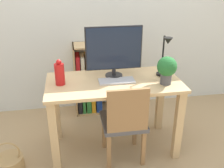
% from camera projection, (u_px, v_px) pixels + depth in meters
% --- Properties ---
extents(ground_plane, '(10.00, 10.00, 0.00)m').
position_uv_depth(ground_plane, '(114.00, 146.00, 2.76)').
color(ground_plane, tan).
extents(wall_back, '(8.00, 0.05, 2.60)m').
position_uv_depth(wall_back, '(100.00, 6.00, 3.09)').
color(wall_back, silver).
rests_on(wall_back, ground_plane).
extents(desk, '(1.26, 0.63, 0.75)m').
position_uv_depth(desk, '(114.00, 96.00, 2.52)').
color(desk, tan).
rests_on(desk, ground_plane).
extents(monitor, '(0.54, 0.17, 0.49)m').
position_uv_depth(monitor, '(114.00, 50.00, 2.45)').
color(monitor, '#232326').
rests_on(monitor, desk).
extents(keyboard, '(0.33, 0.15, 0.02)m').
position_uv_depth(keyboard, '(117.00, 81.00, 2.43)').
color(keyboard, '#B2B2B7').
rests_on(keyboard, desk).
extents(vase, '(0.09, 0.09, 0.24)m').
position_uv_depth(vase, '(60.00, 73.00, 2.34)').
color(vase, red).
rests_on(vase, desk).
extents(desk_lamp, '(0.10, 0.19, 0.40)m').
position_uv_depth(desk_lamp, '(165.00, 53.00, 2.43)').
color(desk_lamp, black).
rests_on(desk_lamp, desk).
extents(potted_plant, '(0.18, 0.18, 0.26)m').
position_uv_depth(potted_plant, '(167.00, 68.00, 2.34)').
color(potted_plant, '#4C4C51').
rests_on(potted_plant, desk).
extents(chair, '(0.40, 0.40, 0.82)m').
position_uv_depth(chair, '(125.00, 121.00, 2.39)').
color(chair, '#4C4C51').
rests_on(chair, ground_plane).
extents(bookshelf, '(0.71, 0.28, 0.89)m').
position_uv_depth(bookshelf, '(93.00, 84.00, 3.30)').
color(bookshelf, tan).
rests_on(bookshelf, ground_plane).
extents(basket, '(0.25, 0.25, 0.33)m').
position_uv_depth(basket, '(10.00, 164.00, 2.39)').
color(basket, tan).
rests_on(basket, ground_plane).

